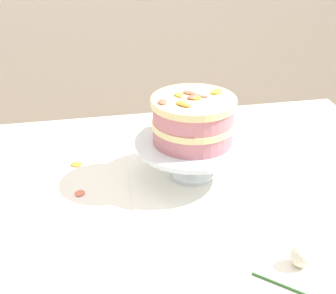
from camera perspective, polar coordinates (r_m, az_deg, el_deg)
dining_table at (r=1.33m, az=-1.71°, el=-9.17°), size 1.40×1.00×0.74m
linen_napkin at (r=1.38m, az=2.55°, el=-3.07°), size 0.34×0.34×0.00m
cake_stand at (r=1.34m, az=2.62°, el=-0.05°), size 0.29×0.29×0.10m
layer_cake at (r=1.31m, az=2.69°, el=2.87°), size 0.21×0.21×0.12m
fallen_rose at (r=1.11m, az=13.77°, el=-11.23°), size 0.12×0.13×0.04m
loose_petal_1 at (r=1.45m, az=-9.61°, el=-1.81°), size 0.04×0.04×0.00m
loose_petal_2 at (r=1.32m, az=-9.28°, el=-4.81°), size 0.03×0.04×0.01m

